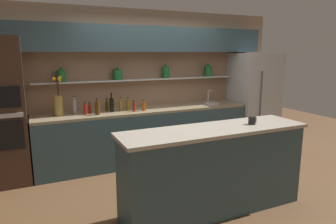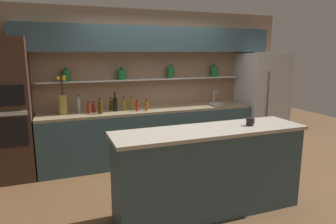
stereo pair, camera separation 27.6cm
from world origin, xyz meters
The scene contains 19 objects.
ground_plane centered at (0.00, 0.00, 0.00)m, with size 12.00×12.00×0.00m, color brown.
back_wall_unit centered at (0.00, 1.53, 1.55)m, with size 5.20×0.44×2.60m.
back_counter_unit centered at (-0.11, 1.24, 0.46)m, with size 3.68×0.62×0.92m.
island_counter centered at (0.00, -0.68, 0.51)m, with size 2.27×0.61×1.02m.
refrigerator centered at (2.17, 1.20, 0.93)m, with size 0.85×0.73×1.86m.
oven_tower centered at (-2.28, 1.24, 1.05)m, with size 0.63×0.64×2.09m.
flower_vase centered at (-1.52, 1.29, 1.12)m, with size 0.14×0.14×0.61m.
sink_fixture centered at (1.19, 1.25, 0.94)m, with size 0.30×0.30×0.25m.
bottle_sauce_0 centered at (-1.14, 1.22, 1.00)m, with size 0.05×0.05×0.20m.
bottle_spirit_1 centered at (-1.28, 1.33, 1.04)m, with size 0.06×0.06×0.29m.
bottle_wine_2 centered at (-0.71, 1.25, 1.04)m, with size 0.07×0.07×0.32m.
bottle_oil_3 centered at (-0.41, 1.33, 1.00)m, with size 0.07×0.07×0.21m.
bottle_sauce_4 centered at (-0.37, 1.13, 1.00)m, with size 0.05×0.05×0.19m.
bottle_sauce_5 centered at (-1.05, 1.32, 0.99)m, with size 0.05×0.05×0.17m.
bottle_spirit_6 centered at (-0.97, 1.12, 1.03)m, with size 0.07×0.07×0.26m.
bottle_oil_7 centered at (-0.75, 1.41, 1.00)m, with size 0.06×0.06×0.21m.
bottle_oil_8 centered at (-0.55, 1.29, 1.01)m, with size 0.05×0.05×0.23m.
bottle_sauce_9 centered at (-0.21, 1.12, 1.00)m, with size 0.05×0.05×0.18m.
coffee_mug centered at (0.51, -0.71, 1.07)m, with size 0.11×0.09×0.09m.
Camera 1 is at (-1.88, -3.48, 1.87)m, focal length 32.00 mm.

